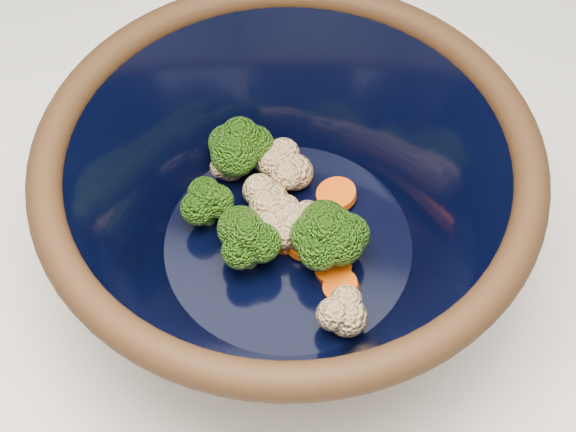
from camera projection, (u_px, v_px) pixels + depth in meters
name	position (u px, v px, depth m)	size (l,w,h in m)	color
mixing_bowl	(288.00, 205.00, 0.54)	(0.33, 0.33, 0.14)	black
vegetable_pile	(280.00, 209.00, 0.57)	(0.15, 0.15, 0.06)	#608442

